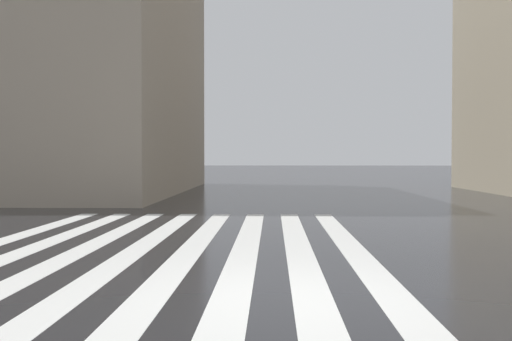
{
  "coord_description": "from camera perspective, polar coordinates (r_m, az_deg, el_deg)",
  "views": [
    {
      "loc": [
        -7.19,
        0.19,
        1.73
      ],
      "look_at": [
        6.8,
        0.58,
        1.4
      ],
      "focal_mm": 41.61,
      "sensor_mm": 36.0,
      "label": 1
    }
  ],
  "objects": [
    {
      "name": "zebra_crossing",
      "position": [
        11.5,
        -8.55,
        -7.29
      ],
      "size": [
        13.0,
        7.5,
        0.01
      ],
      "color": "silver",
      "rests_on": "ground_plane"
    },
    {
      "name": "ground_plane",
      "position": [
        7.4,
        3.11,
        -12.16
      ],
      "size": [
        220.0,
        220.0,
        0.0
      ],
      "primitive_type": "plane",
      "color": "black"
    }
  ]
}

